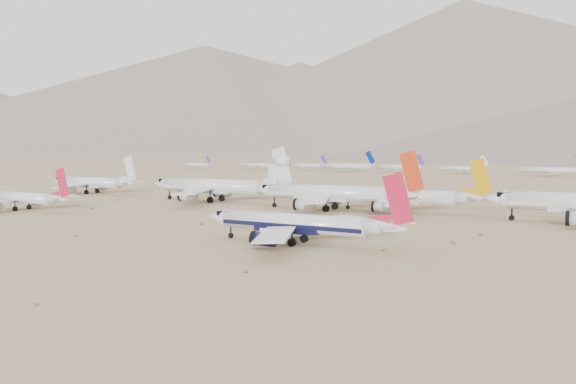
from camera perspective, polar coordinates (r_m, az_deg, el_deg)
The scene contains 9 objects.
ground at distance 122.45m, azimuth -1.51°, elevation -5.13°, with size 7000.00×7000.00×0.00m, color #997D59.
main_airliner at distance 118.90m, azimuth 1.30°, elevation -3.29°, with size 45.10×44.05×15.92m.
second_airliner at distance 201.98m, azimuth -25.30°, elevation -0.57°, with size 40.44×39.53×14.34m.
row2_gold_tail at distance 181.23m, azimuth 11.76°, elevation -0.50°, with size 48.93×47.85×17.42m.
row2_orange_tail at distance 182.21m, azimuth 4.55°, elevation -0.18°, with size 55.34×54.14×19.74m.
row2_white_trijet at distance 211.23m, azimuth -7.01°, elevation 0.59°, with size 58.78×57.45×20.83m.
row2_white_twin at distance 262.67m, azimuth -19.24°, elevation 0.89°, with size 47.92×46.89×17.12m.
distant_storage_row at distance 437.73m, azimuth 24.05°, elevation 2.08°, with size 567.94×56.18×15.31m.
desert_scrub at distance 98.69m, azimuth -4.05°, elevation -7.34°, with size 261.14×122.32×0.63m.
Camera 1 is at (60.25, -104.57, 20.72)m, focal length 35.00 mm.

